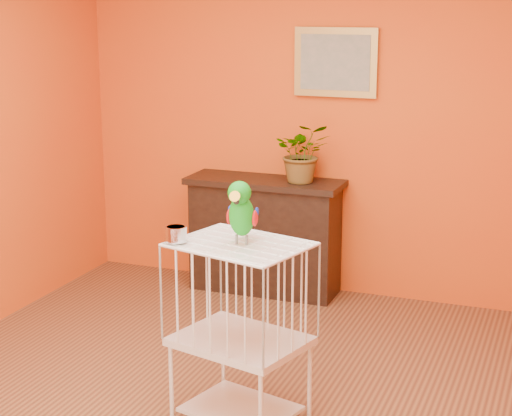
% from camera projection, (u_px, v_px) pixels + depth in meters
% --- Properties ---
extents(room_shell, '(4.50, 4.50, 4.50)m').
position_uv_depth(room_shell, '(212.00, 128.00, 4.23)').
color(room_shell, '#D05313').
rests_on(room_shell, ground).
extents(console_cabinet, '(1.19, 0.43, 0.88)m').
position_uv_depth(console_cabinet, '(264.00, 235.00, 6.53)').
color(console_cabinet, black).
rests_on(console_cabinet, ground).
extents(potted_plant, '(0.53, 0.56, 0.35)m').
position_uv_depth(potted_plant, '(301.00, 160.00, 6.24)').
color(potted_plant, '#26722D').
rests_on(potted_plant, console_cabinet).
extents(framed_picture, '(0.62, 0.04, 0.50)m').
position_uv_depth(framed_picture, '(336.00, 62.00, 6.20)').
color(framed_picture, '#AE893E').
rests_on(framed_picture, room_shell).
extents(birdcage, '(0.75, 0.65, 1.00)m').
position_uv_depth(birdcage, '(240.00, 332.00, 4.45)').
color(birdcage, silver).
rests_on(birdcage, ground).
extents(feed_cup, '(0.11, 0.11, 0.08)m').
position_uv_depth(feed_cup, '(176.00, 234.00, 4.35)').
color(feed_cup, silver).
rests_on(feed_cup, birdcage).
extents(parrot, '(0.17, 0.30, 0.34)m').
position_uv_depth(parrot, '(241.00, 211.00, 4.29)').
color(parrot, '#59544C').
rests_on(parrot, birdcage).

